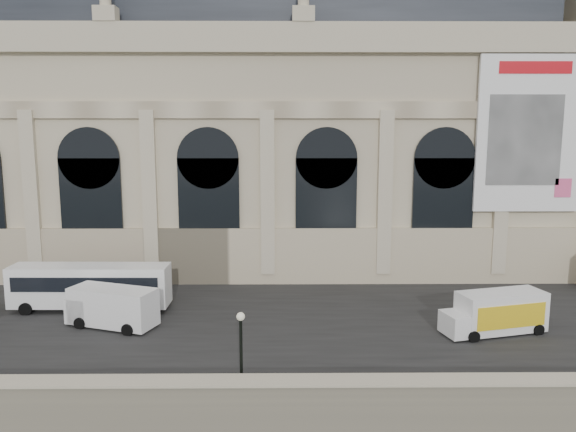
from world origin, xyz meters
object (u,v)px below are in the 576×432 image
van_c (109,307)px  box_truck (496,313)px  bus_left (90,285)px  lamp_right (241,352)px

van_c → box_truck: box_truck is taller
bus_left → box_truck: bearing=-9.9°
van_c → box_truck: size_ratio=0.90×
van_c → lamp_right: bearing=-44.6°
bus_left → van_c: bearing=-55.1°
box_truck → lamp_right: 18.19m
bus_left → box_truck: (28.47, -4.99, -0.52)m
van_c → lamp_right: lamp_right is taller
bus_left → lamp_right: size_ratio=2.76×
lamp_right → van_c: bearing=135.4°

